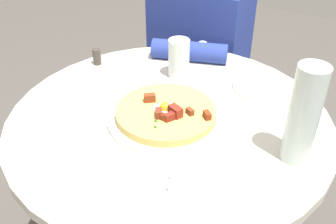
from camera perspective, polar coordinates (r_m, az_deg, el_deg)
name	(u,v)px	position (r m, az deg, el deg)	size (l,w,h in m)	color
dining_table	(169,164)	(1.23, 0.15, -7.40)	(0.90, 0.90, 0.75)	beige
person_seated	(197,81)	(1.78, 4.19, 4.45)	(0.41, 0.48, 1.14)	#2D2D33
pizza_plate	(167,118)	(1.11, -0.17, -0.84)	(0.32, 0.32, 0.01)	silver
breakfast_pizza	(167,113)	(1.09, -0.15, -0.09)	(0.28, 0.28, 0.05)	tan
bread_plate	(261,87)	(1.28, 13.12, 3.49)	(0.18, 0.18, 0.01)	white
napkin	(208,187)	(0.91, 5.68, -10.49)	(0.17, 0.14, 0.00)	white
fork	(207,191)	(0.90, 5.62, -11.10)	(0.18, 0.01, 0.01)	silver
knife	(208,180)	(0.92, 5.76, -9.51)	(0.18, 0.01, 0.01)	silver
water_glass	(179,58)	(1.29, 1.56, 7.62)	(0.07, 0.07, 0.13)	silver
water_bottle	(303,116)	(0.96, 18.67, -0.51)	(0.07, 0.07, 0.25)	silver
salt_shaker	(202,49)	(1.44, 4.91, 8.89)	(0.03, 0.03, 0.05)	white
pepper_shaker	(97,57)	(1.40, -10.06, 7.74)	(0.03, 0.03, 0.05)	#3F3833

